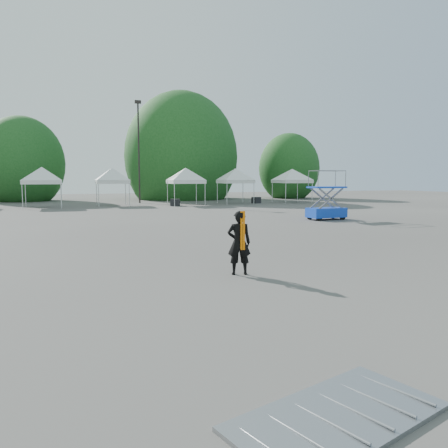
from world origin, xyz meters
name	(u,v)px	position (x,y,z in m)	size (l,w,h in m)	color
ground	(218,269)	(0.00, 0.00, 0.00)	(120.00, 120.00, 0.00)	#474442
light_pole_east	(139,146)	(3.00, 32.00, 5.52)	(0.60, 0.25, 9.80)	black
tree_mid_w	(22,164)	(-8.00, 40.00, 3.93)	(4.16, 4.16, 6.33)	#382314
tree_mid_e	(181,157)	(9.00, 39.00, 4.84)	(5.12, 5.12, 7.79)	#382314
tree_far_e	(289,168)	(22.00, 37.00, 3.63)	(3.84, 3.84, 5.84)	#382314
tent_d	(42,170)	(-5.54, 27.90, 3.06)	(4.28, 4.28, 3.88)	silver
tent_e	(112,171)	(0.13, 28.83, 3.06)	(3.92, 3.92, 3.88)	silver
tent_f	(186,171)	(6.35, 27.11, 3.06)	(4.16, 4.16, 3.88)	silver
tent_g	(235,171)	(11.43, 27.96, 3.06)	(4.08, 4.08, 3.88)	silver
tent_h	(292,172)	(17.42, 27.83, 3.06)	(4.38, 4.38, 3.88)	silver
man	(239,243)	(0.28, -0.81, 0.81)	(0.67, 0.53, 1.61)	black
scissor_lift	(327,195)	(10.51, 11.02, 1.44)	(2.28, 1.26, 2.85)	#0E35B8
barrier_left	(338,416)	(-1.25, -7.29, 0.04)	(2.50, 1.73, 0.07)	gray
crate_mid	(175,202)	(5.15, 26.28, 0.31)	(0.79, 0.61, 0.61)	black
crate_east	(256,200)	(13.53, 27.77, 0.30)	(0.77, 0.60, 0.60)	black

